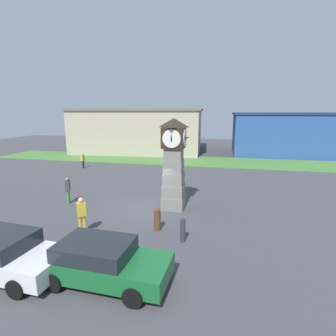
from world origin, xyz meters
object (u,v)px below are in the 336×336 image
object	(u,v)px
clock_tower	(174,164)
car_near_tower	(3,253)
bollard_near_tower	(183,229)
bollard_mid_row	(157,219)
car_by_building	(102,261)
pedestrian_crossing_lot	(83,160)
pedestrian_near_bench	(82,213)
car_silver_hatch	(111,147)
pedestrian_by_cars	(68,189)

from	to	relation	value
clock_tower	car_near_tower	world-z (taller)	clock_tower
bollard_near_tower	car_near_tower	bearing A→B (deg)	-147.59
clock_tower	bollard_mid_row	distance (m)	3.78
car_by_building	pedestrian_crossing_lot	bearing A→B (deg)	122.14
clock_tower	pedestrian_near_bench	xyz separation A→B (m)	(-3.48, -4.30, -1.67)
bollard_near_tower	car_by_building	xyz separation A→B (m)	(-2.17, -3.31, 0.16)
car_silver_hatch	pedestrian_by_cars	world-z (taller)	pedestrian_by_cars
bollard_near_tower	car_near_tower	world-z (taller)	car_near_tower
bollard_near_tower	car_near_tower	size ratio (longest dim) A/B	0.25
pedestrian_by_cars	pedestrian_near_bench	bearing A→B (deg)	-49.63
car_near_tower	car_silver_hatch	xyz separation A→B (m)	(-8.62, 27.53, 0.01)
car_by_building	pedestrian_by_cars	size ratio (longest dim) A/B	2.64
pedestrian_near_bench	clock_tower	bearing A→B (deg)	50.97
pedestrian_near_bench	bollard_near_tower	bearing A→B (deg)	3.38
bollard_mid_row	pedestrian_crossing_lot	bearing A→B (deg)	132.11
bollard_mid_row	pedestrian_crossing_lot	distance (m)	16.72
car_near_tower	bollard_near_tower	bearing A→B (deg)	32.41
pedestrian_near_bench	car_silver_hatch	bearing A→B (deg)	111.87
clock_tower	car_silver_hatch	size ratio (longest dim) A/B	1.11
bollard_mid_row	pedestrian_near_bench	xyz separation A→B (m)	(-3.32, -1.17, 0.46)
pedestrian_near_bench	pedestrian_by_cars	distance (m)	4.81
bollard_mid_row	car_near_tower	size ratio (longest dim) A/B	0.25
clock_tower	car_by_building	world-z (taller)	clock_tower
bollard_near_tower	pedestrian_near_bench	xyz separation A→B (m)	(-4.71, -0.28, 0.46)
car_silver_hatch	pedestrian_crossing_lot	xyz separation A→B (m)	(1.80, -10.57, 0.12)
pedestrian_near_bench	car_near_tower	bearing A→B (deg)	-107.46
clock_tower	car_by_building	xyz separation A→B (m)	(-0.94, -7.33, -1.97)
car_near_tower	pedestrian_near_bench	world-z (taller)	pedestrian_near_bench
clock_tower	bollard_near_tower	xyz separation A→B (m)	(1.23, -4.02, -2.13)
bollard_near_tower	bollard_mid_row	xyz separation A→B (m)	(-1.39, 0.89, 0.00)
car_silver_hatch	bollard_near_tower	bearing A→B (deg)	-58.89
car_silver_hatch	pedestrian_by_cars	bearing A→B (deg)	-72.20
bollard_mid_row	pedestrian_near_bench	bearing A→B (deg)	-160.64
car_by_building	car_silver_hatch	bearing A→B (deg)	114.23
pedestrian_crossing_lot	bollard_near_tower	bearing A→B (deg)	-46.52
car_by_building	car_silver_hatch	world-z (taller)	car_silver_hatch
car_near_tower	pedestrian_near_bench	size ratio (longest dim) A/B	2.53
clock_tower	bollard_mid_row	world-z (taller)	clock_tower
bollard_near_tower	pedestrian_crossing_lot	xyz separation A→B (m)	(-12.60, 13.29, 0.32)
bollard_near_tower	car_by_building	world-z (taller)	car_by_building
clock_tower	car_near_tower	size ratio (longest dim) A/B	1.17
clock_tower	pedestrian_crossing_lot	distance (m)	14.79
car_silver_hatch	clock_tower	bearing A→B (deg)	-56.42
car_silver_hatch	pedestrian_by_cars	xyz separation A→B (m)	(6.58, -20.47, 0.19)
pedestrian_near_bench	pedestrian_by_cars	bearing A→B (deg)	130.37
clock_tower	bollard_near_tower	distance (m)	4.71
clock_tower	car_by_building	bearing A→B (deg)	-97.31
clock_tower	car_silver_hatch	xyz separation A→B (m)	(-13.17, 19.84, -1.93)
pedestrian_near_bench	car_by_building	bearing A→B (deg)	-50.06
car_silver_hatch	pedestrian_crossing_lot	bearing A→B (deg)	-80.35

